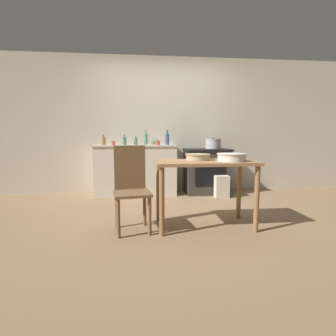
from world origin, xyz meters
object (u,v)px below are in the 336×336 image
Objects in this scene: bottle_center at (146,139)px; cup_mid_right at (113,143)px; work_table at (205,171)px; mixing_bowl_large at (231,157)px; mixing_bowl_small at (198,157)px; cup_center_right at (158,143)px; bottle_left at (136,141)px; flour_sack at (222,187)px; stove at (206,171)px; bottle_far_left at (167,139)px; bottle_mid_left at (104,141)px; bottle_center_left at (124,141)px; chair at (131,186)px; stock_pot at (213,144)px.

bottle_center reaches higher than cup_mid_right.
work_table is 3.43× the size of mixing_bowl_large.
mixing_bowl_small is 1.59m from cup_center_right.
bottle_left is 2.25× the size of cup_center_right.
cup_mid_right is at bearing -155.14° from bottle_center.
bottle_left is 2.27× the size of cup_mid_right.
cup_center_right is (-1.10, 0.26, 0.75)m from flour_sack.
stove is 1.89m from work_table.
bottle_left reaches higher than flour_sack.
cup_center_right is (-0.73, 1.73, 0.12)m from mixing_bowl_large.
bottle_left is (-0.58, 0.03, -0.04)m from bottle_far_left.
bottle_left is (-1.49, 0.53, 0.78)m from flour_sack.
bottle_mid_left is at bearing 130.97° from mixing_bowl_large.
bottle_left is 0.90× the size of bottle_mid_left.
bottle_left is at bearing 160.41° from flour_sack.
bottle_center_left is 2.52× the size of cup_center_right.
bottle_far_left is (0.61, 1.92, 0.51)m from chair.
bottle_mid_left is at bearing 127.32° from mixing_bowl_small.
bottle_left reaches higher than stock_pot.
stock_pot is 1.65m from bottle_center_left.
stock_pot reaches higher than mixing_bowl_large.
stock_pot reaches higher than flour_sack.
cup_mid_right is (-1.51, 1.81, 0.12)m from mixing_bowl_large.
stove is 0.95m from bottle_far_left.
cup_center_right is at bearing 67.69° from chair.
mixing_bowl_large is 1.22× the size of bottle_center.
mixing_bowl_small is 1.98m from bottle_center.
chair is at bearing -104.02° from cup_center_right.
mixing_bowl_small is 2.22m from bottle_mid_left.
bottle_far_left is at bearing 95.98° from mixing_bowl_small.
bottle_far_left is at bearing 105.22° from mixing_bowl_large.
mixing_bowl_small is at bearing -84.02° from bottle_far_left.
mixing_bowl_small is 1.78× the size of bottle_left.
bottle_center reaches higher than work_table.
stove is 2.76× the size of mixing_bowl_small.
bottle_center is at bearing 9.36° from bottle_mid_left.
stove is 0.73× the size of work_table.
bottle_center reaches higher than flour_sack.
cup_center_right is (0.59, -0.19, -0.04)m from bottle_center_left.
stock_pot is at bearing 95.34° from flour_sack.
flour_sack is 1.40× the size of bottle_far_left.
work_table is 3.79× the size of mixing_bowl_small.
flour_sack is 1.32m from bottle_far_left.
bottle_far_left reaches higher than mixing_bowl_large.
cup_mid_right is (-1.70, -0.07, 0.53)m from stove.
flour_sack is at bearing 75.88° from mixing_bowl_large.
mixing_bowl_large is (1.15, -0.05, 0.33)m from chair.
bottle_mid_left is at bearing 175.38° from bottle_center_left.
bottle_far_left reaches higher than cup_center_right.
cup_mid_right is at bearing 125.56° from mixing_bowl_small.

